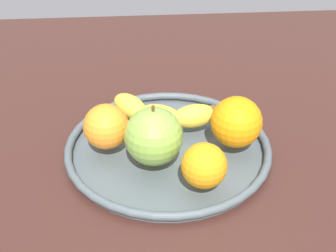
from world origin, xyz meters
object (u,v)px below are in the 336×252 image
object	(u,v)px
orange_front_left	(236,122)
apple	(154,136)
orange_front_right	(204,166)
banana	(163,113)
orange_back_left	(106,128)
fruit_bowl	(168,147)

from	to	relation	value
orange_front_left	apple	bearing A→B (deg)	-165.74
orange_front_right	apple	bearing A→B (deg)	138.06
banana	orange_back_left	size ratio (longest dim) A/B	2.68
banana	orange_front_left	world-z (taller)	orange_front_left
orange_front_left	orange_front_right	xyz separation A→B (cm)	(-5.98, -8.80, -0.74)
fruit_bowl	orange_front_right	xyz separation A→B (cm)	(4.00, -9.79, 3.97)
orange_front_right	orange_front_left	bearing A→B (deg)	55.81
fruit_bowl	banana	distance (cm)	6.21
banana	orange_front_right	distance (cm)	16.02
orange_front_left	banana	bearing A→B (deg)	147.61
apple	orange_front_right	distance (cm)	8.56
orange_back_left	orange_front_right	xyz separation A→B (cm)	(13.09, -9.45, -0.29)
apple	orange_back_left	distance (cm)	7.79
banana	orange_front_left	bearing A→B (deg)	-12.42
orange_front_left	orange_front_right	bearing A→B (deg)	-124.19
apple	orange_front_left	size ratio (longest dim) A/B	1.19
fruit_bowl	orange_front_right	size ratio (longest dim) A/B	5.08
apple	orange_back_left	bearing A→B (deg)	150.85
apple	orange_front_right	world-z (taller)	apple
orange_front_left	orange_back_left	size ratio (longest dim) A/B	1.13
banana	apple	xyz separation A→B (cm)	(-1.96, -9.68, 2.32)
apple	orange_front_right	bearing A→B (deg)	-41.94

